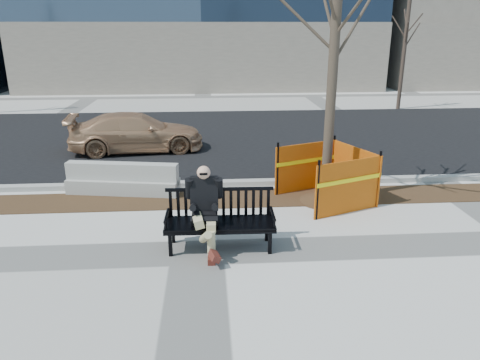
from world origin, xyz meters
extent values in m
plane|color=beige|center=(0.00, 0.00, 0.00)|extent=(120.00, 120.00, 0.00)
cube|color=#47301C|center=(0.00, 2.60, 0.00)|extent=(40.00, 1.20, 0.02)
cube|color=black|center=(0.00, 8.80, 0.00)|extent=(60.00, 10.40, 0.01)
cube|color=#9E9B93|center=(0.00, 3.55, 0.06)|extent=(60.00, 0.25, 0.12)
imported|color=#AC7D58|center=(-2.03, 7.11, 0.00)|extent=(4.33, 2.15, 1.21)
camera|label=1|loc=(0.23, -7.31, 3.83)|focal=34.20mm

